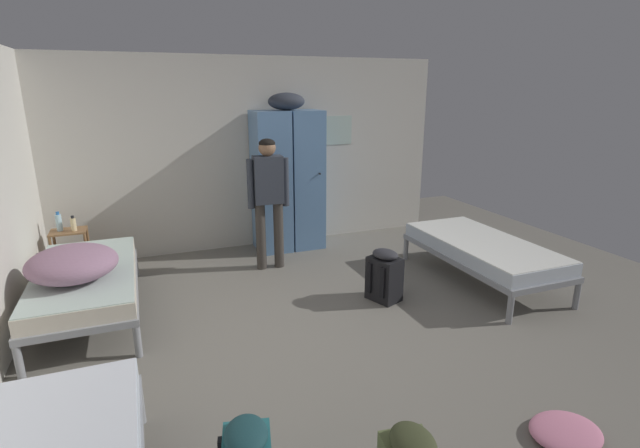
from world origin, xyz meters
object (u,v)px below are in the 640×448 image
Objects in this scene: locker_bank at (288,178)px; water_bottle at (59,222)px; bed_left_rear at (86,280)px; person_traveler at (268,192)px; backpack_black at (385,276)px; clothes_pile_pink at (566,432)px; lotion_bottle at (73,224)px; bedding_heap at (72,264)px; bed_right at (483,249)px; shelf_unit at (71,249)px.

water_bottle is (-2.75, -0.11, -0.30)m from locker_bank.
bed_left_rear is 1.21× the size of person_traveler.
backpack_black is 1.18× the size of clothes_pile_pink.
locker_bank is 3.76× the size of backpack_black.
bedding_heap is at bearing -84.82° from lotion_bottle.
bed_right is 2.51× the size of bedding_heap.
backpack_black reaches higher than clothes_pile_pink.
bedding_heap is at bearing -148.37° from locker_bank.
clothes_pile_pink is at bearing -83.20° from locker_bank.
person_traveler is at bearing 123.33° from backpack_black.
bed_right is 2.55m from clothes_pile_pink.
bed_left_rear is 4.08× the size of clothes_pile_pink.
backpack_black is (3.08, -1.84, -0.09)m from shelf_unit.
backpack_black is at bearing -30.45° from water_bottle.
bed_left_rear is (-2.42, -1.28, -0.59)m from locker_bank.
person_traveler is (-0.45, -0.66, -0.02)m from locker_bank.
bed_right is (4.08, -0.66, 0.00)m from bed_left_rear.
lotion_bottle is at bearing 95.18° from bedding_heap.
water_bottle is 0.48× the size of clothes_pile_pink.
bedding_heap is at bearing 174.23° from bed_right.
bed_right is at bearing -22.52° from water_bottle.
lotion_bottle is at bearing -21.80° from water_bottle.
water_bottle is 0.40× the size of backpack_black.
water_bottle is (-0.27, 1.41, 0.03)m from bedding_heap.
bed_left_rear is 0.36m from bedding_heap.
lotion_bottle is 0.38× the size of clothes_pile_pink.
locker_bank is at bearing 2.81° from shelf_unit.
person_traveler is (2.03, 0.87, 0.31)m from bedding_heap.
clothes_pile_pink is (2.91, -2.90, -0.34)m from bed_left_rear.
locker_bank reaches higher than bed_right.
bed_left_rear is at bearing 76.67° from bedding_heap.
person_traveler is at bearing 148.74° from bed_right.
bed_right is at bearing -5.77° from bedding_heap.
bed_right is 8.58× the size of water_bottle.
water_bottle is (-2.30, 0.55, -0.28)m from person_traveler.
shelf_unit is at bearing 166.65° from person_traveler.
person_traveler is at bearing -12.76° from lotion_bottle.
bed_left_rear is 2.51× the size of bedding_heap.
bed_right is 4.63m from lotion_bottle.
shelf_unit is at bearing 150.26° from lotion_bottle.
locker_bank is 1.32× the size of person_traveler.
locker_bank is 9.34× the size of water_bottle.
bed_left_rear is 1.16m from lotion_bottle.
shelf_unit reaches higher than clothes_pile_pink.
lotion_bottle is at bearing 157.45° from bed_right.
lotion_bottle is at bearing 167.24° from person_traveler.
bedding_heap reaches higher than clothes_pile_pink.
water_bottle is at bearing 105.75° from bed_left_rear.
shelf_unit is 0.33m from water_bottle.
locker_bank is at bearing 101.91° from backpack_black.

